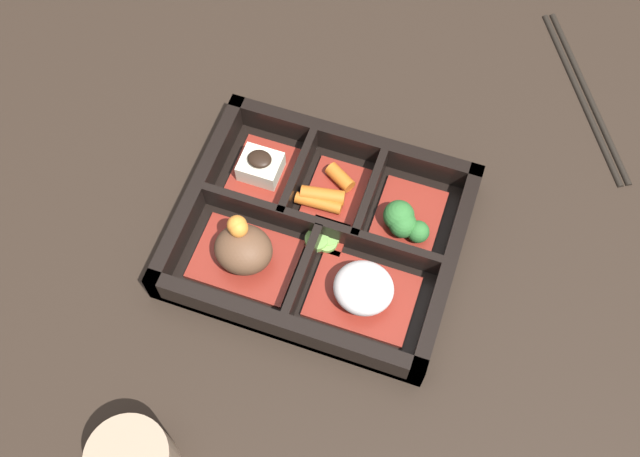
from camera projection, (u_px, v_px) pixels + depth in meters
name	position (u px, v px, depth m)	size (l,w,h in m)	color
ground_plane	(320.00, 240.00, 0.75)	(3.00, 3.00, 0.00)	black
bento_base	(320.00, 237.00, 0.74)	(0.27, 0.22, 0.01)	black
bento_rim	(320.00, 229.00, 0.73)	(0.27, 0.22, 0.04)	black
bowl_rice	(363.00, 290.00, 0.69)	(0.10, 0.07, 0.04)	maroon
bowl_stew	(243.00, 250.00, 0.71)	(0.10, 0.07, 0.06)	maroon
bowl_greens	(405.00, 220.00, 0.73)	(0.06, 0.08, 0.04)	maroon
bowl_carrots	(329.00, 193.00, 0.75)	(0.06, 0.08, 0.02)	maroon
bowl_tofu	(261.00, 169.00, 0.76)	(0.06, 0.08, 0.03)	maroon
bowl_pickles	(325.00, 239.00, 0.73)	(0.04, 0.04, 0.01)	maroon
chopsticks	(585.00, 94.00, 0.82)	(0.13, 0.21, 0.01)	black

